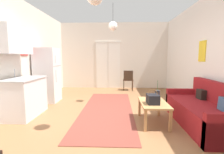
% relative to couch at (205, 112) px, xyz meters
% --- Properties ---
extents(ground_plane, '(5.30, 8.17, 0.10)m').
position_rel_couch_xyz_m(ground_plane, '(-1.93, 0.24, -0.33)').
color(ground_plane, '#8E603D').
extents(wall_back, '(4.90, 0.13, 2.88)m').
position_rel_couch_xyz_m(wall_back, '(-1.94, 4.07, 1.15)').
color(wall_back, silver).
rests_on(wall_back, ground_plane).
extents(area_rug, '(1.29, 3.59, 0.01)m').
position_rel_couch_xyz_m(area_rug, '(-2.02, 0.90, -0.27)').
color(area_rug, brown).
rests_on(area_rug, ground_plane).
extents(couch, '(0.83, 1.91, 0.87)m').
position_rel_couch_xyz_m(couch, '(0.00, 0.00, 0.00)').
color(couch, maroon).
rests_on(couch, ground_plane).
extents(coffee_table, '(0.53, 0.91, 0.44)m').
position_rel_couch_xyz_m(coffee_table, '(-1.01, 0.10, 0.10)').
color(coffee_table, '#B27F4C').
rests_on(coffee_table, ground_plane).
extents(bamboo_vase, '(0.11, 0.11, 0.44)m').
position_rel_couch_xyz_m(bamboo_vase, '(-0.89, 0.26, 0.27)').
color(bamboo_vase, '#2D2D33').
rests_on(bamboo_vase, coffee_table).
extents(handbag, '(0.24, 0.28, 0.29)m').
position_rel_couch_xyz_m(handbag, '(-1.05, -0.03, 0.26)').
color(handbag, black).
rests_on(handbag, coffee_table).
extents(refrigerator, '(0.66, 0.63, 1.65)m').
position_rel_couch_xyz_m(refrigerator, '(-3.91, 1.65, 0.54)').
color(refrigerator, white).
rests_on(refrigerator, ground_plane).
extents(kitchen_counter, '(0.63, 1.05, 2.06)m').
position_rel_couch_xyz_m(kitchen_counter, '(-3.95, 0.40, 0.49)').
color(kitchen_counter, silver).
rests_on(kitchen_counter, ground_plane).
extents(accent_chair, '(0.43, 0.41, 0.83)m').
position_rel_couch_xyz_m(accent_chair, '(-1.32, 3.43, 0.20)').
color(accent_chair, '#382619').
rests_on(accent_chair, ground_plane).
extents(pendant_lamp_far, '(0.25, 0.25, 0.76)m').
position_rel_couch_xyz_m(pendant_lamp_far, '(-1.90, 1.52, 1.97)').
color(pendant_lamp_far, black).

